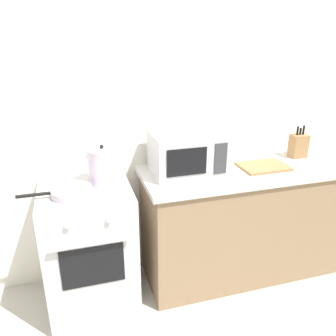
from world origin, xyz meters
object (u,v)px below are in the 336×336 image
microwave (186,153)px  stock_pot (103,166)px  frying_pan (71,192)px  cutting_board (263,166)px  knife_block (298,146)px  stove (90,247)px

microwave → stock_pot: bearing=-177.8°
stock_pot → frying_pan: (-0.22, -0.15, -0.10)m
cutting_board → knife_block: 0.43m
microwave → cutting_board: (0.60, -0.08, -0.14)m
stock_pot → cutting_board: stock_pot is taller
frying_pan → cutting_board: size_ratio=1.26×
stock_pot → knife_block: stock_pot is taller
stove → microwave: size_ratio=1.84×
knife_block → frying_pan: bearing=-172.8°
stock_pot → frying_pan: stock_pot is taller
frying_pan → microwave: bearing=11.6°
cutting_board → knife_block: (0.40, 0.14, 0.09)m
stove → frying_pan: bearing=-133.6°
frying_pan → microwave: (0.82, 0.17, 0.12)m
cutting_board → frying_pan: bearing=-176.3°
frying_pan → microwave: size_ratio=0.91×
stove → knife_block: (1.73, 0.14, 0.56)m
stove → cutting_board: 1.41m
frying_pan → knife_block: 1.83m
stove → stock_pot: size_ratio=3.13×
stock_pot → cutting_board: 1.20m
knife_block → stock_pot: bearing=-176.9°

